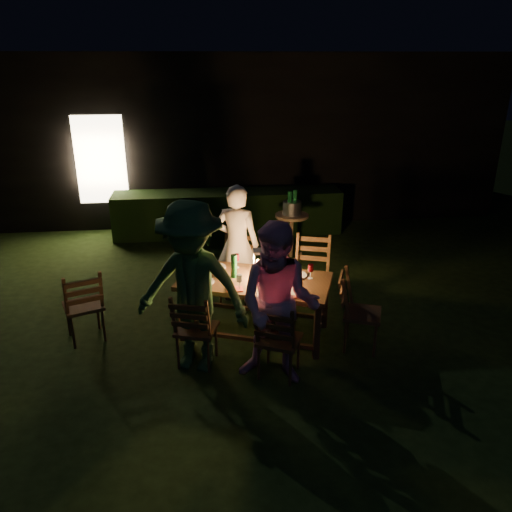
{
  "coord_description": "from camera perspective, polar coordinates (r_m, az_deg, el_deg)",
  "views": [
    {
      "loc": [
        -0.99,
        -5.22,
        3.12
      ],
      "look_at": [
        -0.37,
        0.26,
        0.91
      ],
      "focal_mm": 35.0,
      "sensor_mm": 36.0,
      "label": 1
    }
  ],
  "objects": [
    {
      "name": "person_opp_left",
      "position": [
        5.12,
        -7.32,
        -3.73
      ],
      "size": [
        1.36,
        1.06,
        1.85
      ],
      "primitive_type": "imported",
      "rotation": [
        0.0,
        0.0,
        -0.36
      ],
      "color": "#2C582D",
      "rests_on": "ground"
    },
    {
      "name": "bottle_bucket_a",
      "position": [
        8.05,
        3.85,
        5.75
      ],
      "size": [
        0.07,
        0.07,
        0.32
      ],
      "primitive_type": "cylinder",
      "color": "#0F471E",
      "rests_on": "side_table"
    },
    {
      "name": "chair_near_right",
      "position": [
        5.25,
        2.59,
        -10.94
      ],
      "size": [
        0.56,
        0.57,
        0.92
      ],
      "rotation": [
        0.0,
        0.0,
        -0.45
      ],
      "color": "#482918",
      "rests_on": "ground"
    },
    {
      "name": "plate_near_left",
      "position": [
        5.74,
        -6.02,
        -2.92
      ],
      "size": [
        0.25,
        0.25,
        0.01
      ],
      "primitive_type": "cylinder",
      "color": "white",
      "rests_on": "dining_table"
    },
    {
      "name": "chair_far_right",
      "position": [
        6.55,
        6.21,
        -3.69
      ],
      "size": [
        0.58,
        0.6,
        1.02
      ],
      "rotation": [
        0.0,
        0.0,
        2.84
      ],
      "color": "#482918",
      "rests_on": "ground"
    },
    {
      "name": "chair_near_left",
      "position": [
        5.47,
        -6.79,
        -9.64
      ],
      "size": [
        0.52,
        0.54,
        0.91
      ],
      "rotation": [
        0.0,
        0.0,
        -0.3
      ],
      "color": "#482918",
      "rests_on": "ground"
    },
    {
      "name": "chair_far_left",
      "position": [
        6.75,
        -2.23,
        -2.97
      ],
      "size": [
        0.55,
        0.57,
        0.95
      ],
      "rotation": [
        0.0,
        0.0,
        2.8
      ],
      "color": "#482918",
      "rests_on": "ground"
    },
    {
      "name": "bottle_bucket_b",
      "position": [
        8.14,
        4.45,
        5.92
      ],
      "size": [
        0.07,
        0.07,
        0.32
      ],
      "primitive_type": "cylinder",
      "color": "#0F471E",
      "rests_on": "side_table"
    },
    {
      "name": "plate_far_right",
      "position": [
        5.89,
        4.64,
        -2.19
      ],
      "size": [
        0.25,
        0.25,
        0.01
      ],
      "primitive_type": "cylinder",
      "color": "white",
      "rests_on": "dining_table"
    },
    {
      "name": "wineglass_a",
      "position": [
        6.07,
        -2.23,
        -0.57
      ],
      "size": [
        0.06,
        0.06,
        0.18
      ],
      "primitive_type": null,
      "color": "#59070F",
      "rests_on": "dining_table"
    },
    {
      "name": "garden_envelope",
      "position": [
        11.52,
        -1.57,
        14.16
      ],
      "size": [
        40.0,
        40.0,
        3.2
      ],
      "color": "black",
      "rests_on": "ground"
    },
    {
      "name": "person_opp_right",
      "position": [
        4.92,
        2.6,
        -5.66
      ],
      "size": [
        1.0,
        0.89,
        1.7
      ],
      "primitive_type": "imported",
      "rotation": [
        0.0,
        0.0,
        -0.36
      ],
      "color": "#DE99C1",
      "rests_on": "ground"
    },
    {
      "name": "chair_spare",
      "position": [
        6.19,
        -18.93,
        -6.68
      ],
      "size": [
        0.56,
        0.57,
        0.94
      ],
      "rotation": [
        0.0,
        0.0,
        0.37
      ],
      "color": "#482918",
      "rests_on": "ground"
    },
    {
      "name": "dining_table",
      "position": [
        5.81,
        -0.14,
        -3.31
      ],
      "size": [
        1.91,
        1.41,
        0.72
      ],
      "rotation": [
        0.0,
        0.0,
        -0.36
      ],
      "color": "#482918",
      "rests_on": "ground"
    },
    {
      "name": "ice_bucket",
      "position": [
        8.11,
        4.14,
        5.5
      ],
      "size": [
        0.3,
        0.3,
        0.22
      ],
      "primitive_type": "cylinder",
      "color": "#A5A8AD",
      "rests_on": "side_table"
    },
    {
      "name": "plate_far_left",
      "position": [
        6.12,
        -4.63,
        -1.25
      ],
      "size": [
        0.25,
        0.25,
        0.01
      ],
      "primitive_type": "cylinder",
      "color": "white",
      "rests_on": "dining_table"
    },
    {
      "name": "wineglass_d",
      "position": [
        5.8,
        6.25,
        -1.78
      ],
      "size": [
        0.06,
        0.06,
        0.18
      ],
      "primitive_type": null,
      "color": "#59070F",
      "rests_on": "dining_table"
    },
    {
      "name": "bottle_table",
      "position": [
        5.79,
        -2.54,
        -1.16
      ],
      "size": [
        0.07,
        0.07,
        0.28
      ],
      "primitive_type": "cylinder",
      "color": "#0F471E",
      "rests_on": "dining_table"
    },
    {
      "name": "napkin_left",
      "position": [
        5.54,
        -2.46,
        -3.79
      ],
      "size": [
        0.18,
        0.14,
        0.01
      ],
      "primitive_type": "cube",
      "color": "red",
      "rests_on": "dining_table"
    },
    {
      "name": "wineglass_e",
      "position": [
        5.51,
        -1.92,
        -2.99
      ],
      "size": [
        0.06,
        0.06,
        0.18
      ],
      "primitive_type": null,
      "color": "silver",
      "rests_on": "dining_table"
    },
    {
      "name": "chair_end",
      "position": [
        5.83,
        11.77,
        -7.71
      ],
      "size": [
        0.57,
        0.56,
        0.95
      ],
      "rotation": [
        0.0,
        0.0,
        -1.94
      ],
      "color": "#482918",
      "rests_on": "ground"
    },
    {
      "name": "phone",
      "position": [
        5.7,
        -6.95,
        -3.2
      ],
      "size": [
        0.14,
        0.07,
        0.01
      ],
      "primitive_type": "cube",
      "color": "black",
      "rests_on": "dining_table"
    },
    {
      "name": "wineglass_c",
      "position": [
        5.44,
        2.2,
        -3.34
      ],
      "size": [
        0.06,
        0.06,
        0.18
      ],
      "primitive_type": null,
      "color": "#59070F",
      "rests_on": "dining_table"
    },
    {
      "name": "napkin_right",
      "position": [
        5.42,
        4.74,
        -4.48
      ],
      "size": [
        0.18,
        0.14,
        0.01
      ],
      "primitive_type": "cube",
      "color": "red",
      "rests_on": "dining_table"
    },
    {
      "name": "wineglass_b",
      "position": [
        5.85,
        -7.28,
        -1.63
      ],
      "size": [
        0.06,
        0.06,
        0.18
      ],
      "primitive_type": null,
      "color": "#59070F",
      "rests_on": "dining_table"
    },
    {
      "name": "side_table",
      "position": [
        8.17,
        4.11,
        4.17
      ],
      "size": [
        0.54,
        0.54,
        0.73
      ],
      "color": "brown",
      "rests_on": "ground"
    },
    {
      "name": "lantern",
      "position": [
        5.75,
        0.47,
        -1.1
      ],
      "size": [
        0.16,
        0.16,
        0.35
      ],
      "color": "white",
      "rests_on": "dining_table"
    },
    {
      "name": "person_house_side",
      "position": [
        6.59,
        -2.17,
        1.33
      ],
      "size": [
        0.69,
        0.57,
        1.62
      ],
      "primitive_type": "imported",
      "rotation": [
        0.0,
        0.0,
        2.78
      ],
      "color": "white",
      "rests_on": "ground"
    },
    {
      "name": "plate_near_right",
      "position": [
        5.5,
        3.85,
        -4.0
      ],
      "size": [
        0.25,
        0.25,
        0.01
      ],
      "primitive_type": "cylinder",
      "color": "white",
      "rests_on": "dining_table"
    }
  ]
}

